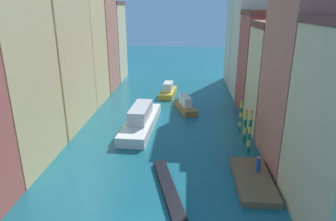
{
  "coord_description": "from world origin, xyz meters",
  "views": [
    {
      "loc": [
        2.68,
        -15.54,
        14.58
      ],
      "look_at": [
        0.31,
        22.14,
        1.5
      ],
      "focal_mm": 32.27,
      "sensor_mm": 36.0,
      "label": 1
    }
  ],
  "objects_px": {
    "gondola_black": "(168,188)",
    "mooring_pole_2": "(241,115)",
    "mooring_pole_0": "(250,131)",
    "motorboat_0": "(168,91)",
    "mooring_pole_1": "(245,125)",
    "motorboat_1": "(185,105)",
    "waterfront_dock": "(253,180)",
    "vaporetto_white": "(141,120)",
    "person_on_dock": "(258,165)"
  },
  "relations": [
    {
      "from": "mooring_pole_2",
      "to": "gondola_black",
      "type": "relative_size",
      "value": 0.44
    },
    {
      "from": "mooring_pole_0",
      "to": "waterfront_dock",
      "type": "bearing_deg",
      "value": -96.27
    },
    {
      "from": "waterfront_dock",
      "to": "vaporetto_white",
      "type": "height_order",
      "value": "vaporetto_white"
    },
    {
      "from": "person_on_dock",
      "to": "vaporetto_white",
      "type": "xyz_separation_m",
      "value": [
        -12.17,
        11.1,
        -0.23
      ]
    },
    {
      "from": "vaporetto_white",
      "to": "gondola_black",
      "type": "distance_m",
      "value": 14.37
    },
    {
      "from": "waterfront_dock",
      "to": "motorboat_1",
      "type": "bearing_deg",
      "value": 107.79
    },
    {
      "from": "mooring_pole_1",
      "to": "gondola_black",
      "type": "bearing_deg",
      "value": -128.39
    },
    {
      "from": "mooring_pole_0",
      "to": "mooring_pole_1",
      "type": "xyz_separation_m",
      "value": [
        0.07,
        2.76,
        -0.43
      ]
    },
    {
      "from": "waterfront_dock",
      "to": "mooring_pole_1",
      "type": "height_order",
      "value": "mooring_pole_1"
    },
    {
      "from": "gondola_black",
      "to": "motorboat_1",
      "type": "relative_size",
      "value": 1.39
    },
    {
      "from": "person_on_dock",
      "to": "waterfront_dock",
      "type": "bearing_deg",
      "value": -121.16
    },
    {
      "from": "mooring_pole_2",
      "to": "motorboat_1",
      "type": "distance_m",
      "value": 10.07
    },
    {
      "from": "waterfront_dock",
      "to": "mooring_pole_1",
      "type": "bearing_deg",
      "value": 85.29
    },
    {
      "from": "person_on_dock",
      "to": "motorboat_0",
      "type": "distance_m",
      "value": 27.66
    },
    {
      "from": "vaporetto_white",
      "to": "motorboat_0",
      "type": "xyz_separation_m",
      "value": [
        2.52,
        14.82,
        -0.23
      ]
    },
    {
      "from": "mooring_pole_0",
      "to": "motorboat_0",
      "type": "bearing_deg",
      "value": 114.66
    },
    {
      "from": "person_on_dock",
      "to": "mooring_pole_0",
      "type": "relative_size",
      "value": 0.32
    },
    {
      "from": "waterfront_dock",
      "to": "vaporetto_white",
      "type": "xyz_separation_m",
      "value": [
        -11.61,
        12.02,
        0.74
      ]
    },
    {
      "from": "mooring_pole_0",
      "to": "gondola_black",
      "type": "xyz_separation_m",
      "value": [
        -7.93,
        -7.34,
        -2.23
      ]
    },
    {
      "from": "mooring_pole_0",
      "to": "motorboat_1",
      "type": "relative_size",
      "value": 0.74
    },
    {
      "from": "person_on_dock",
      "to": "mooring_pole_0",
      "type": "bearing_deg",
      "value": 89.22
    },
    {
      "from": "mooring_pole_2",
      "to": "motorboat_1",
      "type": "relative_size",
      "value": 0.61
    },
    {
      "from": "gondola_black",
      "to": "mooring_pole_2",
      "type": "bearing_deg",
      "value": 58.94
    },
    {
      "from": "mooring_pole_0",
      "to": "motorboat_0",
      "type": "height_order",
      "value": "mooring_pole_0"
    },
    {
      "from": "waterfront_dock",
      "to": "mooring_pole_2",
      "type": "xyz_separation_m",
      "value": [
        0.68,
        11.6,
        1.75
      ]
    },
    {
      "from": "person_on_dock",
      "to": "vaporetto_white",
      "type": "bearing_deg",
      "value": 137.64
    },
    {
      "from": "mooring_pole_1",
      "to": "motorboat_0",
      "type": "distance_m",
      "value": 20.88
    },
    {
      "from": "mooring_pole_0",
      "to": "mooring_pole_1",
      "type": "distance_m",
      "value": 2.8
    },
    {
      "from": "mooring_pole_1",
      "to": "person_on_dock",
      "type": "bearing_deg",
      "value": -91.03
    },
    {
      "from": "person_on_dock",
      "to": "mooring_pole_0",
      "type": "distance_m",
      "value": 4.9
    },
    {
      "from": "vaporetto_white",
      "to": "waterfront_dock",
      "type": "bearing_deg",
      "value": -45.99
    },
    {
      "from": "mooring_pole_0",
      "to": "motorboat_0",
      "type": "distance_m",
      "value": 23.35
    },
    {
      "from": "gondola_black",
      "to": "motorboat_1",
      "type": "height_order",
      "value": "motorboat_1"
    },
    {
      "from": "mooring_pole_1",
      "to": "motorboat_0",
      "type": "bearing_deg",
      "value": 118.01
    },
    {
      "from": "motorboat_1",
      "to": "motorboat_0",
      "type": "bearing_deg",
      "value": 110.9
    },
    {
      "from": "mooring_pole_1",
      "to": "mooring_pole_2",
      "type": "xyz_separation_m",
      "value": [
        -0.01,
        3.16,
        0.01
      ]
    },
    {
      "from": "mooring_pole_1",
      "to": "motorboat_1",
      "type": "height_order",
      "value": "mooring_pole_1"
    },
    {
      "from": "waterfront_dock",
      "to": "mooring_pole_1",
      "type": "xyz_separation_m",
      "value": [
        0.69,
        8.44,
        1.73
      ]
    },
    {
      "from": "person_on_dock",
      "to": "motorboat_0",
      "type": "relative_size",
      "value": 0.23
    },
    {
      "from": "mooring_pole_0",
      "to": "mooring_pole_1",
      "type": "bearing_deg",
      "value": 88.52
    },
    {
      "from": "mooring_pole_0",
      "to": "vaporetto_white",
      "type": "distance_m",
      "value": 13.86
    },
    {
      "from": "gondola_black",
      "to": "vaporetto_white",
      "type": "bearing_deg",
      "value": 107.46
    },
    {
      "from": "motorboat_1",
      "to": "gondola_black",
      "type": "bearing_deg",
      "value": -93.4
    },
    {
      "from": "mooring_pole_2",
      "to": "vaporetto_white",
      "type": "distance_m",
      "value": 12.34
    },
    {
      "from": "vaporetto_white",
      "to": "motorboat_1",
      "type": "height_order",
      "value": "vaporetto_white"
    },
    {
      "from": "waterfront_dock",
      "to": "person_on_dock",
      "type": "relative_size",
      "value": 4.88
    },
    {
      "from": "motorboat_1",
      "to": "waterfront_dock",
      "type": "bearing_deg",
      "value": -72.21
    },
    {
      "from": "waterfront_dock",
      "to": "motorboat_0",
      "type": "xyz_separation_m",
      "value": [
        -9.09,
        26.84,
        0.51
      ]
    },
    {
      "from": "mooring_pole_2",
      "to": "motorboat_1",
      "type": "height_order",
      "value": "mooring_pole_2"
    },
    {
      "from": "mooring_pole_0",
      "to": "motorboat_0",
      "type": "xyz_separation_m",
      "value": [
        -9.72,
        21.17,
        -1.65
      ]
    }
  ]
}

